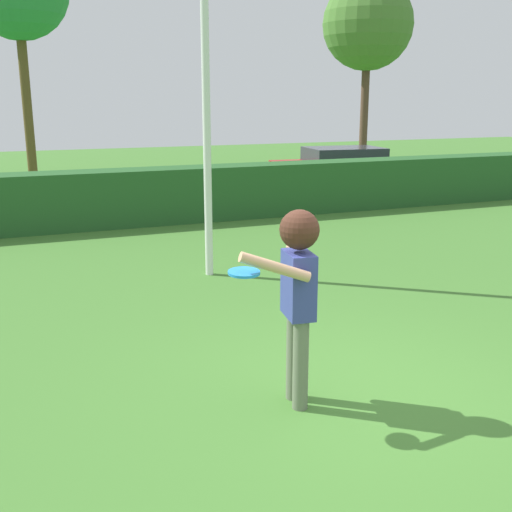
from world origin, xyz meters
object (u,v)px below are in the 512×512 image
at_px(parked_car_red, 344,166).
at_px(lamppost, 206,63).
at_px(frisbee, 244,272).
at_px(oak_tree, 368,25).
at_px(person, 297,282).

bearing_deg(parked_car_red, lamppost, -131.58).
distance_m(frisbee, oak_tree, 20.76).
distance_m(lamppost, oak_tree, 16.27).
bearing_deg(lamppost, parked_car_red, 48.42).
bearing_deg(parked_car_red, person, -121.25).
distance_m(lamppost, parked_car_red, 10.24).
bearing_deg(oak_tree, frisbee, -123.96).
bearing_deg(person, frisbee, -168.31).
xyz_separation_m(person, parked_car_red, (7.15, 11.78, -0.46)).
xyz_separation_m(frisbee, parked_car_red, (7.69, 11.90, -0.64)).
relative_size(person, lamppost, 0.31).
bearing_deg(person, lamppost, 82.65).
xyz_separation_m(frisbee, oak_tree, (11.38, 16.90, 4.01)).
distance_m(person, parked_car_red, 13.79).
xyz_separation_m(person, frisbee, (-0.54, -0.11, 0.18)).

